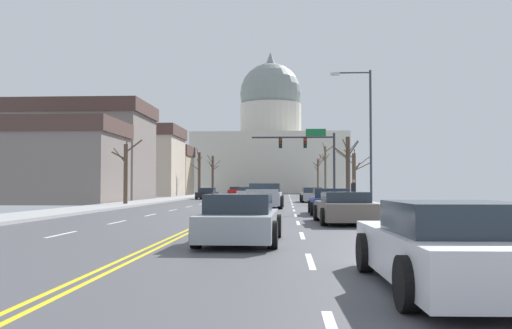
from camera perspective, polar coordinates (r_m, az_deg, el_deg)
name	(u,v)px	position (r m, az deg, el deg)	size (l,w,h in m)	color
ground	(238,208)	(34.60, -1.89, -4.55)	(20.00, 180.00, 0.20)	#48484D
signal_gantry	(310,149)	(51.55, 5.75, 1.62)	(7.91, 0.41, 6.66)	#28282D
street_lamp_right	(365,126)	(33.69, 11.43, 4.03)	(2.48, 0.24, 8.33)	#333338
capitol_building	(271,145)	(108.11, 1.55, 2.06)	(29.52, 18.43, 28.27)	beige
sedan_near_00	(312,195)	(46.83, 5.91, -3.24)	(2.03, 4.59, 1.25)	#9EA3A8
sedan_near_01	(268,197)	(40.48, 1.27, -3.41)	(2.17, 4.43, 1.25)	silver
pickup_truck_near_02	(265,197)	(34.49, 0.91, -3.41)	(2.43, 5.26, 1.56)	#ADB2B7
sedan_near_03	(331,202)	(27.21, 7.84, -3.96)	(2.13, 4.36, 1.28)	navy
sedan_near_04	(344,208)	(20.85, 9.28, -4.57)	(2.19, 4.71, 1.19)	#6B6056
sedan_near_05	(240,220)	(13.61, -1.67, -5.85)	(2.03, 4.34, 1.22)	#9EA3A8
sedan_near_06	(449,248)	(7.99, 19.64, -8.26)	(2.10, 4.61, 1.21)	silver
sedan_oncoming_00	(207,194)	(57.16, -5.17, -3.09)	(2.04, 4.43, 1.18)	black
sedan_oncoming_01	(246,193)	(65.55, -1.08, -2.97)	(2.08, 4.62, 1.23)	silver
sedan_oncoming_02	(252,191)	(75.99, -0.47, -2.86)	(2.19, 4.57, 1.23)	#9EA3A8
sedan_oncoming_03	(235,191)	(85.51, -2.24, -2.79)	(1.98, 4.33, 1.22)	#B71414
flank_building_00	(56,161)	(45.42, -20.32, 0.31)	(10.23, 7.74, 6.57)	slate
flank_building_01	(161,170)	(85.24, -10.00, -0.58)	(9.63, 7.42, 7.52)	tan
flank_building_02	(82,151)	(58.48, -17.82, 1.37)	(13.74, 9.40, 9.85)	slate
flank_building_03	(133,161)	(74.74, -12.82, 0.35)	(12.97, 9.82, 9.30)	#B2A38E
bare_tree_00	(325,169)	(68.01, 7.30, -0.44)	(1.92, 2.00, 6.78)	brown
bare_tree_01	(213,174)	(86.35, -4.58, -0.98)	(2.16, 2.20, 6.06)	#4C3D2D
bare_tree_02	(348,168)	(43.96, 9.63, -0.33)	(2.16, 1.86, 5.19)	#423328
bare_tree_03	(126,171)	(39.69, -13.54, -0.62)	(2.07, 1.82, 4.58)	#4C3D2D
bare_tree_04	(318,174)	(83.89, 6.54, -1.01)	(1.95, 2.11, 5.99)	#4C3D2D
bare_tree_05	(199,173)	(75.24, -6.00, -0.89)	(1.55, 2.31, 6.33)	#423328
bare_tree_06	(354,175)	(48.13, 10.28, -1.05)	(3.05, 1.42, 4.53)	#4C3D2D
pedestrian_00	(354,191)	(38.13, 10.22, -2.72)	(0.35, 0.34, 1.67)	#33333D
bicycle_parked	(370,200)	(37.01, 11.90, -3.63)	(0.12, 1.77, 0.85)	black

